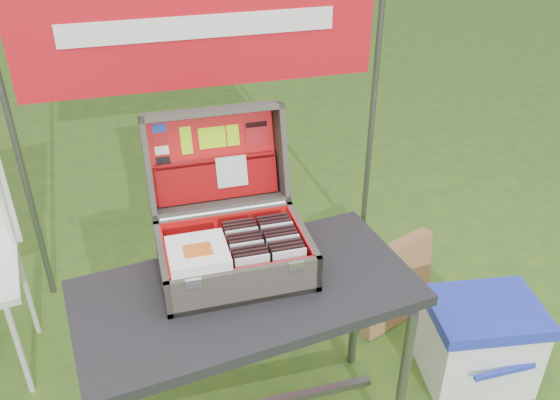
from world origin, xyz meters
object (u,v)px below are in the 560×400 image
object	(u,v)px
table	(249,364)
cooler	(479,342)
suitcase	(229,206)
cardboard_box	(396,284)

from	to	relation	value
table	cooler	size ratio (longest dim) A/B	2.54
suitcase	cooler	distance (m)	1.25
suitcase	cooler	xyz separation A→B (m)	(1.00, -0.15, -0.74)
cooler	cardboard_box	world-z (taller)	cardboard_box
cooler	suitcase	bearing A→B (deg)	179.29
table	cooler	world-z (taller)	table
table	cooler	bearing A→B (deg)	-7.29
suitcase	cardboard_box	size ratio (longest dim) A/B	1.23
suitcase	table	bearing A→B (deg)	-84.18
table	cardboard_box	xyz separation A→B (m)	(0.80, 0.43, -0.14)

